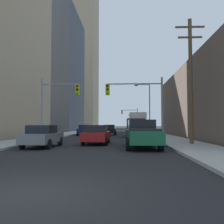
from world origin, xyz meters
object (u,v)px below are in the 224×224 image
object	(u,v)px
pickup_truck_green	(142,134)
sedan_grey	(43,136)
sedan_red	(97,134)
traffic_signal_near_right	(137,97)
cargo_van_maroon	(135,127)
traffic_signal_near_left	(58,99)
sedan_navy	(85,130)
traffic_signal_far_right	(130,115)
sedan_black	(109,130)
city_bus	(136,122)

from	to	relation	value
pickup_truck_green	sedan_grey	distance (m)	6.82
pickup_truck_green	sedan_red	world-z (taller)	pickup_truck_green
sedan_grey	traffic_signal_near_right	bearing A→B (deg)	42.78
cargo_van_maroon	traffic_signal_near_left	distance (m)	10.75
sedan_red	pickup_truck_green	bearing A→B (deg)	-40.01
cargo_van_maroon	sedan_navy	distance (m)	8.56
traffic_signal_near_right	traffic_signal_far_right	size ratio (longest dim) A/B	1.00
sedan_red	sedan_black	distance (m)	16.47
sedan_red	traffic_signal_near_right	size ratio (longest dim) A/B	0.71
traffic_signal_near_right	traffic_signal_far_right	distance (m)	42.30
traffic_signal_near_left	sedan_red	bearing A→B (deg)	-40.08
sedan_red	sedan_black	xyz separation A→B (m)	(0.01, 16.47, 0.00)
sedan_grey	traffic_signal_near_left	bearing A→B (deg)	96.37
cargo_van_maroon	traffic_signal_near_left	world-z (taller)	traffic_signal_near_left
sedan_navy	traffic_signal_near_left	bearing A→B (deg)	-93.26
cargo_van_maroon	pickup_truck_green	bearing A→B (deg)	-90.55
sedan_red	traffic_signal_near_right	xyz separation A→B (m)	(3.39, 3.45, 3.34)
cargo_van_maroon	traffic_signal_far_right	world-z (taller)	traffic_signal_far_right
sedan_red	sedan_navy	world-z (taller)	same
cargo_van_maroon	sedan_grey	world-z (taller)	cargo_van_maroon
sedan_black	traffic_signal_far_right	size ratio (longest dim) A/B	0.70
traffic_signal_near_left	traffic_signal_far_right	size ratio (longest dim) A/B	1.00
pickup_truck_green	traffic_signal_near_right	size ratio (longest dim) A/B	0.91
sedan_red	traffic_signal_far_right	xyz separation A→B (m)	(3.84, 45.75, 3.30)
sedan_grey	pickup_truck_green	bearing A→B (deg)	-0.31
cargo_van_maroon	sedan_grey	distance (m)	15.03
pickup_truck_green	traffic_signal_near_left	bearing A→B (deg)	139.95
sedan_navy	pickup_truck_green	bearing A→B (deg)	-69.53
cargo_van_maroon	traffic_signal_near_left	size ratio (longest dim) A/B	0.87
cargo_van_maroon	sedan_black	world-z (taller)	cargo_van_maroon
city_bus	sedan_grey	distance (m)	26.86
sedan_navy	traffic_signal_near_left	distance (m)	12.44
sedan_black	traffic_signal_near_right	bearing A→B (deg)	-75.47
sedan_grey	sedan_navy	world-z (taller)	same
cargo_van_maroon	sedan_red	xyz separation A→B (m)	(-3.54, -10.49, -0.52)
city_bus	sedan_black	size ratio (longest dim) A/B	2.73
cargo_van_maroon	traffic_signal_far_right	bearing A→B (deg)	89.52
city_bus	sedan_red	size ratio (longest dim) A/B	2.71
cargo_van_maroon	sedan_black	xyz separation A→B (m)	(-3.53, 5.98, -0.52)
sedan_black	traffic_signal_near_right	xyz separation A→B (m)	(3.37, -13.02, 3.34)
sedan_red	traffic_signal_near_left	world-z (taller)	traffic_signal_near_left
city_bus	cargo_van_maroon	world-z (taller)	city_bus
sedan_red	traffic_signal_far_right	distance (m)	46.03
sedan_black	city_bus	bearing A→B (deg)	56.13
pickup_truck_green	sedan_red	distance (m)	4.46
pickup_truck_green	sedan_black	xyz separation A→B (m)	(-3.40, 19.34, -0.16)
traffic_signal_far_right	traffic_signal_near_right	bearing A→B (deg)	-90.61
sedan_black	traffic_signal_far_right	world-z (taller)	traffic_signal_far_right
city_bus	traffic_signal_far_right	bearing A→B (deg)	91.19
cargo_van_maroon	sedan_red	world-z (taller)	cargo_van_maroon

